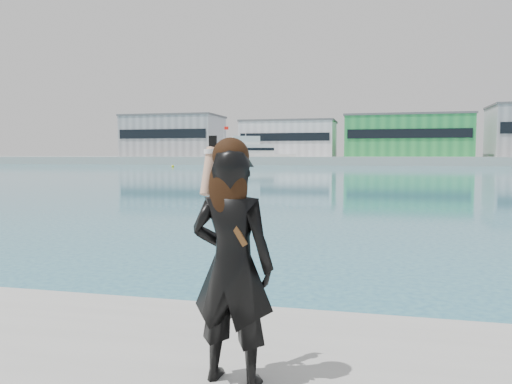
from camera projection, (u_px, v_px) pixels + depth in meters
far_quay at (373, 160)px, 130.19m from camera, size 320.00×40.00×2.00m
warehouse_grey_left at (174, 136)px, 140.58m from camera, size 26.52×16.36×11.50m
warehouse_white at (289, 139)px, 132.95m from camera, size 24.48×15.35×9.50m
warehouse_green at (406, 136)px, 125.90m from camera, size 30.60×16.36×10.50m
flagpole_left at (224, 139)px, 129.91m from camera, size 1.28×0.16×8.00m
flagpole_right at (471, 137)px, 115.89m from camera, size 1.28×0.16×8.00m
motor_yacht at (252, 154)px, 122.11m from camera, size 20.20×12.66×9.16m
buoy_far at (173, 167)px, 99.09m from camera, size 0.50×0.50×0.50m
woman at (232, 259)px, 3.43m from camera, size 0.63×0.45×1.72m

